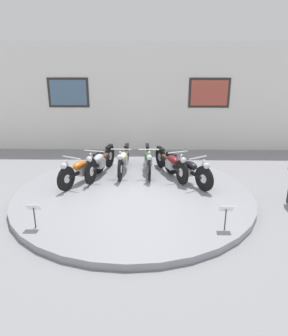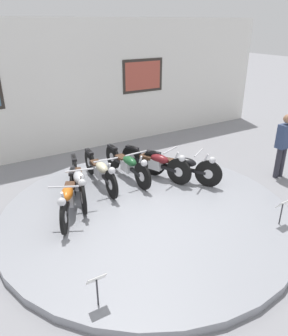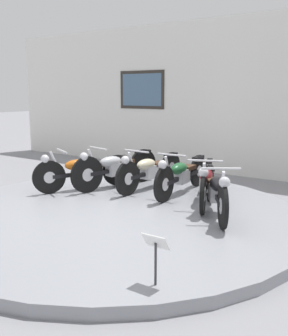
{
  "view_description": "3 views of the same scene",
  "coord_description": "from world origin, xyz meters",
  "px_view_note": "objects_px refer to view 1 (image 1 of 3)",
  "views": [
    {
      "loc": [
        0.36,
        -7.21,
        3.33
      ],
      "look_at": [
        0.24,
        0.21,
        0.69
      ],
      "focal_mm": 35.0,
      "sensor_mm": 36.0,
      "label": 1
    },
    {
      "loc": [
        -2.94,
        -4.75,
        3.56
      ],
      "look_at": [
        0.11,
        0.29,
        0.9
      ],
      "focal_mm": 35.0,
      "sensor_mm": 36.0,
      "label": 2
    },
    {
      "loc": [
        3.67,
        -4.63,
        1.95
      ],
      "look_at": [
        0.28,
        0.33,
        0.79
      ],
      "focal_mm": 42.0,
      "sensor_mm": 36.0,
      "label": 3
    }
  ],
  "objects_px": {
    "motorcycle_silver": "(100,161)",
    "info_placard_front_centre": "(226,212)",
    "motorcycle_green": "(148,159)",
    "info_placard_front_left": "(34,210)",
    "motorcycle_black": "(188,168)",
    "motorcycle_cream": "(123,159)",
    "motorcycle_maroon": "(171,162)",
    "motorcycle_orange": "(82,168)"
  },
  "relations": [
    {
      "from": "motorcycle_green",
      "to": "info_placard_front_left",
      "type": "bearing_deg",
      "value": -124.58
    },
    {
      "from": "motorcycle_cream",
      "to": "motorcycle_black",
      "type": "bearing_deg",
      "value": -23.79
    },
    {
      "from": "motorcycle_black",
      "to": "motorcycle_cream",
      "type": "bearing_deg",
      "value": 156.21
    },
    {
      "from": "motorcycle_cream",
      "to": "motorcycle_maroon",
      "type": "xyz_separation_m",
      "value": [
        1.3,
        -0.27,
        0.0
      ]
    },
    {
      "from": "motorcycle_silver",
      "to": "motorcycle_green",
      "type": "relative_size",
      "value": 1.01
    },
    {
      "from": "motorcycle_orange",
      "to": "motorcycle_green",
      "type": "relative_size",
      "value": 0.9
    },
    {
      "from": "info_placard_front_centre",
      "to": "motorcycle_orange",
      "type": "bearing_deg",
      "value": 143.09
    },
    {
      "from": "motorcycle_maroon",
      "to": "info_placard_front_left",
      "type": "bearing_deg",
      "value": -134.15
    },
    {
      "from": "motorcycle_cream",
      "to": "motorcycle_green",
      "type": "distance_m",
      "value": 0.69
    },
    {
      "from": "motorcycle_silver",
      "to": "info_placard_front_left",
      "type": "distance_m",
      "value": 2.97
    },
    {
      "from": "motorcycle_silver",
      "to": "motorcycle_green",
      "type": "distance_m",
      "value": 1.33
    },
    {
      "from": "motorcycle_silver",
      "to": "motorcycle_cream",
      "type": "bearing_deg",
      "value": 23.7
    },
    {
      "from": "motorcycle_black",
      "to": "motorcycle_maroon",
      "type": "bearing_deg",
      "value": 129.19
    },
    {
      "from": "info_placard_front_left",
      "to": "motorcycle_cream",
      "type": "bearing_deg",
      "value": 64.89
    },
    {
      "from": "motorcycle_orange",
      "to": "motorcycle_green",
      "type": "bearing_deg",
      "value": 23.92
    },
    {
      "from": "info_placard_front_left",
      "to": "info_placard_front_centre",
      "type": "relative_size",
      "value": 1.0
    },
    {
      "from": "info_placard_front_left",
      "to": "info_placard_front_centre",
      "type": "bearing_deg",
      "value": 0.0
    },
    {
      "from": "motorcycle_cream",
      "to": "info_placard_front_left",
      "type": "xyz_separation_m",
      "value": [
        -1.46,
        -3.12,
        -0.01
      ]
    },
    {
      "from": "motorcycle_black",
      "to": "info_placard_front_centre",
      "type": "distance_m",
      "value": 2.41
    },
    {
      "from": "motorcycle_silver",
      "to": "info_placard_front_left",
      "type": "xyz_separation_m",
      "value": [
        -0.85,
        -2.85,
        -0.03
      ]
    },
    {
      "from": "motorcycle_cream",
      "to": "motorcycle_green",
      "type": "bearing_deg",
      "value": -0.02
    },
    {
      "from": "motorcycle_silver",
      "to": "motorcycle_cream",
      "type": "height_order",
      "value": "motorcycle_silver"
    },
    {
      "from": "motorcycle_green",
      "to": "motorcycle_orange",
      "type": "bearing_deg",
      "value": -156.08
    },
    {
      "from": "motorcycle_silver",
      "to": "info_placard_front_centre",
      "type": "relative_size",
      "value": 3.86
    },
    {
      "from": "info_placard_front_left",
      "to": "motorcycle_black",
      "type": "bearing_deg",
      "value": 36.92
    },
    {
      "from": "motorcycle_green",
      "to": "motorcycle_maroon",
      "type": "xyz_separation_m",
      "value": [
        0.62,
        -0.27,
        0.01
      ]
    },
    {
      "from": "motorcycle_orange",
      "to": "motorcycle_black",
      "type": "bearing_deg",
      "value": 0.07
    },
    {
      "from": "motorcycle_silver",
      "to": "motorcycle_cream",
      "type": "distance_m",
      "value": 0.67
    },
    {
      "from": "motorcycle_green",
      "to": "motorcycle_maroon",
      "type": "distance_m",
      "value": 0.67
    },
    {
      "from": "motorcycle_maroon",
      "to": "info_placard_front_centre",
      "type": "relative_size",
      "value": 3.62
    },
    {
      "from": "motorcycle_green",
      "to": "info_placard_front_centre",
      "type": "bearing_deg",
      "value": -64.88
    },
    {
      "from": "motorcycle_cream",
      "to": "motorcycle_maroon",
      "type": "height_order",
      "value": "motorcycle_maroon"
    },
    {
      "from": "motorcycle_silver",
      "to": "motorcycle_black",
      "type": "bearing_deg",
      "value": -11.74
    },
    {
      "from": "motorcycle_cream",
      "to": "motorcycle_black",
      "type": "distance_m",
      "value": 1.85
    },
    {
      "from": "motorcycle_green",
      "to": "info_placard_front_centre",
      "type": "relative_size",
      "value": 3.83
    },
    {
      "from": "motorcycle_cream",
      "to": "info_placard_front_left",
      "type": "distance_m",
      "value": 3.44
    },
    {
      "from": "motorcycle_orange",
      "to": "motorcycle_black",
      "type": "relative_size",
      "value": 1.05
    },
    {
      "from": "info_placard_front_centre",
      "to": "motorcycle_green",
      "type": "bearing_deg",
      "value": 115.12
    },
    {
      "from": "motorcycle_orange",
      "to": "motorcycle_cream",
      "type": "bearing_deg",
      "value": 36.8
    },
    {
      "from": "motorcycle_silver",
      "to": "motorcycle_orange",
      "type": "bearing_deg",
      "value": -129.14
    },
    {
      "from": "motorcycle_silver",
      "to": "info_placard_front_centre",
      "type": "xyz_separation_m",
      "value": [
        2.76,
        -2.85,
        -0.03
      ]
    },
    {
      "from": "motorcycle_maroon",
      "to": "info_placard_front_left",
      "type": "xyz_separation_m",
      "value": [
        -2.77,
        -2.85,
        -0.01
      ]
    }
  ]
}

